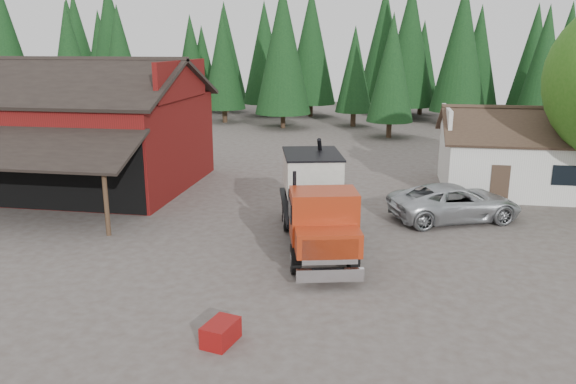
# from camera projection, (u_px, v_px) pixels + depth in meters

# --- Properties ---
(ground) EXTENTS (120.00, 120.00, 0.00)m
(ground) POSITION_uv_depth(u_px,v_px,m) (223.00, 262.00, 20.78)
(ground) COLOR #4A413A
(ground) RESTS_ON ground
(red_barn) EXTENTS (12.80, 13.63, 7.18)m
(red_barn) POSITION_uv_depth(u_px,v_px,m) (82.00, 139.00, 31.36)
(red_barn) COLOR maroon
(red_barn) RESTS_ON ground
(farmhouse) EXTENTS (8.60, 6.42, 4.65)m
(farmhouse) POSITION_uv_depth(u_px,v_px,m) (519.00, 161.00, 30.55)
(farmhouse) COLOR silver
(farmhouse) RESTS_ON ground
(conifer_backdrop) EXTENTS (76.00, 16.00, 16.00)m
(conifer_backdrop) POSITION_uv_depth(u_px,v_px,m) (333.00, 118.00, 60.76)
(conifer_backdrop) COLOR black
(conifer_backdrop) RESTS_ON ground
(near_pine_a) EXTENTS (4.40, 4.40, 11.40)m
(near_pine_a) POSITION_uv_depth(u_px,v_px,m) (70.00, 61.00, 49.48)
(near_pine_a) COLOR #382619
(near_pine_a) RESTS_ON ground
(near_pine_b) EXTENTS (3.96, 3.96, 10.40)m
(near_pine_b) POSITION_uv_depth(u_px,v_px,m) (392.00, 68.00, 46.83)
(near_pine_b) COLOR #382619
(near_pine_b) RESTS_ON ground
(near_pine_d) EXTENTS (5.28, 5.28, 13.40)m
(near_pine_d) POSITION_uv_depth(u_px,v_px,m) (283.00, 49.00, 51.92)
(near_pine_d) COLOR #382619
(near_pine_d) RESTS_ON ground
(feed_truck) EXTENTS (4.35, 9.15, 3.99)m
(feed_truck) POSITION_uv_depth(u_px,v_px,m) (316.00, 199.00, 22.24)
(feed_truck) COLOR black
(feed_truck) RESTS_ON ground
(silver_car) EXTENTS (6.56, 4.76, 1.66)m
(silver_car) POSITION_uv_depth(u_px,v_px,m) (455.00, 202.00, 25.58)
(silver_car) COLOR #B2B6BB
(silver_car) RESTS_ON ground
(equip_box) EXTENTS (0.94, 1.23, 0.60)m
(equip_box) POSITION_uv_depth(u_px,v_px,m) (221.00, 333.00, 15.13)
(equip_box) COLOR maroon
(equip_box) RESTS_ON ground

